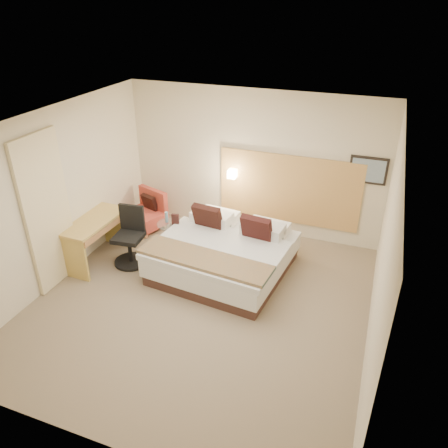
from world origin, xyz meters
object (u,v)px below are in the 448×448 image
at_px(side_table, 171,235).
at_px(desk, 95,229).
at_px(desk_chair, 130,241).
at_px(lounge_chair, 147,213).
at_px(bed, 224,253).

height_order(side_table, desk, desk).
bearing_deg(desk, desk_chair, 15.74).
distance_m(lounge_chair, desk, 1.40).
height_order(bed, side_table, bed).
bearing_deg(desk_chair, bed, 11.54).
bearing_deg(desk_chair, desk, -164.26).
height_order(desk, desk_chair, desk_chair).
xyz_separation_m(side_table, desk_chair, (-0.47, -0.58, 0.11)).
height_order(side_table, desk_chair, desk_chair).
xyz_separation_m(bed, desk, (-2.13, -0.48, 0.30)).
bearing_deg(desk, lounge_chair, 82.24).
bearing_deg(side_table, desk, -144.29).
relative_size(lounge_chair, desk_chair, 0.87).
bearing_deg(bed, desk_chair, -168.46).
height_order(lounge_chair, desk, desk).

